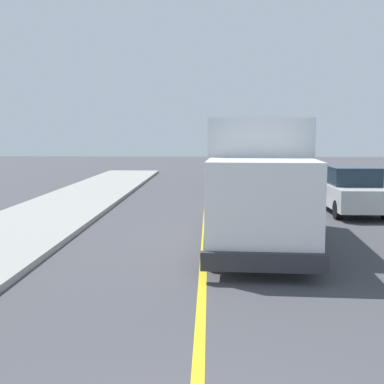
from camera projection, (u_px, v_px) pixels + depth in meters
name	position (u px, v px, depth m)	size (l,w,h in m)	color
centre_line_yellow	(204.00, 242.00, 13.49)	(0.16, 56.00, 0.01)	gold
box_truck	(258.00, 175.00, 13.32)	(2.82, 7.31, 3.20)	silver
parked_car_near	(258.00, 186.00, 20.09)	(1.85, 4.42, 1.67)	silver
parked_car_mid	(253.00, 175.00, 25.69)	(1.86, 4.42, 1.67)	#4C564C
parked_car_far	(242.00, 166.00, 32.73)	(1.99, 4.47, 1.67)	#B7B7BC
parked_van_across	(351.00, 191.00, 18.30)	(1.82, 4.41, 1.67)	silver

